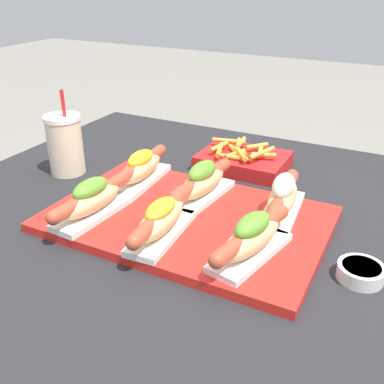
% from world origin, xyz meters
% --- Properties ---
extents(patio_table, '(1.10, 1.11, 0.74)m').
position_xyz_m(patio_table, '(0.00, 0.00, 0.37)').
color(patio_table, '#232326').
rests_on(patio_table, ground_plane).
extents(serving_tray, '(0.51, 0.34, 0.02)m').
position_xyz_m(serving_tray, '(0.02, 0.01, 0.75)').
color(serving_tray, red).
rests_on(serving_tray, patio_table).
extents(hot_dog_0, '(0.07, 0.21, 0.07)m').
position_xyz_m(hot_dog_0, '(-0.14, -0.07, 0.79)').
color(hot_dog_0, white).
rests_on(hot_dog_0, serving_tray).
extents(hot_dog_1, '(0.07, 0.21, 0.07)m').
position_xyz_m(hot_dog_1, '(0.01, -0.08, 0.79)').
color(hot_dog_1, white).
rests_on(hot_dog_1, serving_tray).
extents(hot_dog_2, '(0.09, 0.21, 0.08)m').
position_xyz_m(hot_dog_2, '(0.17, -0.06, 0.79)').
color(hot_dog_2, white).
rests_on(hot_dog_2, serving_tray).
extents(hot_dog_3, '(0.07, 0.21, 0.07)m').
position_xyz_m(hot_dog_3, '(-0.14, 0.09, 0.79)').
color(hot_dog_3, white).
rests_on(hot_dog_3, serving_tray).
extents(hot_dog_4, '(0.08, 0.21, 0.08)m').
position_xyz_m(hot_dog_4, '(0.01, 0.09, 0.79)').
color(hot_dog_4, white).
rests_on(hot_dog_4, serving_tray).
extents(hot_dog_5, '(0.08, 0.21, 0.08)m').
position_xyz_m(hot_dog_5, '(0.17, 0.09, 0.79)').
color(hot_dog_5, white).
rests_on(hot_dog_5, serving_tray).
extents(sauce_bowl, '(0.07, 0.07, 0.02)m').
position_xyz_m(sauce_bowl, '(0.34, -0.02, 0.75)').
color(sauce_bowl, silver).
rests_on(sauce_bowl, patio_table).
extents(drink_cup, '(0.08, 0.08, 0.20)m').
position_xyz_m(drink_cup, '(-0.35, 0.09, 0.81)').
color(drink_cup, beige).
rests_on(drink_cup, patio_table).
extents(fries_basket, '(0.21, 0.15, 0.06)m').
position_xyz_m(fries_basket, '(0.01, 0.31, 0.76)').
color(fries_basket, red).
rests_on(fries_basket, patio_table).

